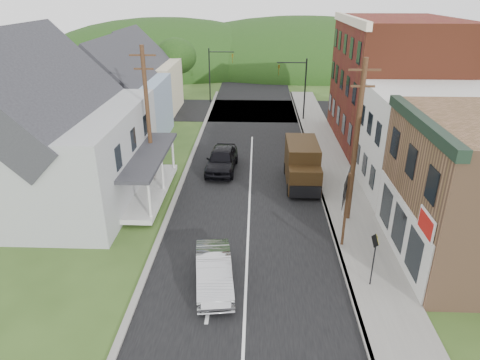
# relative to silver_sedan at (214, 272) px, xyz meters

# --- Properties ---
(ground) EXTENTS (120.00, 120.00, 0.00)m
(ground) POSITION_rel_silver_sedan_xyz_m (1.41, 2.64, -0.72)
(ground) COLOR #2D4719
(ground) RESTS_ON ground
(road) EXTENTS (9.00, 90.00, 0.02)m
(road) POSITION_rel_silver_sedan_xyz_m (1.41, 12.64, -0.72)
(road) COLOR black
(road) RESTS_ON ground
(cross_road) EXTENTS (60.00, 9.00, 0.02)m
(cross_road) POSITION_rel_silver_sedan_xyz_m (1.41, 29.64, -0.72)
(cross_road) COLOR black
(cross_road) RESTS_ON ground
(sidewalk_right) EXTENTS (2.80, 55.00, 0.15)m
(sidewalk_right) POSITION_rel_silver_sedan_xyz_m (7.31, 10.64, -0.64)
(sidewalk_right) COLOR slate
(sidewalk_right) RESTS_ON ground
(curb_right) EXTENTS (0.20, 55.00, 0.15)m
(curb_right) POSITION_rel_silver_sedan_xyz_m (5.96, 10.64, -0.64)
(curb_right) COLOR slate
(curb_right) RESTS_ON ground
(curb_left) EXTENTS (0.30, 55.00, 0.12)m
(curb_left) POSITION_rel_silver_sedan_xyz_m (-3.24, 10.64, -0.66)
(curb_left) COLOR slate
(curb_left) RESTS_ON ground
(storefront_white) EXTENTS (8.00, 7.00, 6.50)m
(storefront_white) POSITION_rel_silver_sedan_xyz_m (12.71, 10.14, 2.53)
(storefront_white) COLOR silver
(storefront_white) RESTS_ON ground
(storefront_red) EXTENTS (8.00, 12.00, 10.00)m
(storefront_red) POSITION_rel_silver_sedan_xyz_m (12.71, 19.64, 4.28)
(storefront_red) COLOR #612817
(storefront_red) RESTS_ON ground
(house_gray) EXTENTS (10.20, 12.24, 8.35)m
(house_gray) POSITION_rel_silver_sedan_xyz_m (-10.59, 8.64, 3.51)
(house_gray) COLOR #ADAFB2
(house_gray) RESTS_ON ground
(house_blue) EXTENTS (7.14, 8.16, 7.28)m
(house_blue) POSITION_rel_silver_sedan_xyz_m (-9.59, 19.64, 2.97)
(house_blue) COLOR #7C8AA9
(house_blue) RESTS_ON ground
(house_cream) EXTENTS (7.14, 8.16, 7.28)m
(house_cream) POSITION_rel_silver_sedan_xyz_m (-10.09, 28.64, 2.97)
(house_cream) COLOR beige
(house_cream) RESTS_ON ground
(utility_pole_right) EXTENTS (1.60, 0.26, 9.00)m
(utility_pole_right) POSITION_rel_silver_sedan_xyz_m (7.01, 6.14, 3.94)
(utility_pole_right) COLOR #472D19
(utility_pole_right) RESTS_ON ground
(utility_pole_left) EXTENTS (1.60, 0.26, 9.00)m
(utility_pole_left) POSITION_rel_silver_sedan_xyz_m (-5.09, 10.64, 3.94)
(utility_pole_left) COLOR #472D19
(utility_pole_left) RESTS_ON ground
(traffic_signal_right) EXTENTS (2.87, 0.20, 6.00)m
(traffic_signal_right) POSITION_rel_silver_sedan_xyz_m (5.71, 26.14, 3.04)
(traffic_signal_right) COLOR black
(traffic_signal_right) RESTS_ON ground
(traffic_signal_left) EXTENTS (2.87, 0.20, 6.00)m
(traffic_signal_left) POSITION_rel_silver_sedan_xyz_m (-2.90, 33.14, 3.04)
(traffic_signal_left) COLOR black
(traffic_signal_left) RESTS_ON ground
(tree_left_b) EXTENTS (4.80, 4.80, 6.94)m
(tree_left_b) POSITION_rel_silver_sedan_xyz_m (-15.59, 14.64, 4.16)
(tree_left_b) COLOR #382616
(tree_left_b) RESTS_ON ground
(tree_left_c) EXTENTS (5.80, 5.80, 8.41)m
(tree_left_c) POSITION_rel_silver_sedan_xyz_m (-17.59, 22.64, 5.22)
(tree_left_c) COLOR #382616
(tree_left_c) RESTS_ON ground
(tree_left_d) EXTENTS (4.80, 4.80, 6.94)m
(tree_left_d) POSITION_rel_silver_sedan_xyz_m (-7.59, 34.64, 4.16)
(tree_left_d) COLOR #382616
(tree_left_d) RESTS_ON ground
(forested_ridge) EXTENTS (90.00, 30.00, 16.00)m
(forested_ridge) POSITION_rel_silver_sedan_xyz_m (1.41, 57.64, -0.72)
(forested_ridge) COLOR black
(forested_ridge) RESTS_ON ground
(silver_sedan) EXTENTS (2.10, 4.54, 1.44)m
(silver_sedan) POSITION_rel_silver_sedan_xyz_m (0.00, 0.00, 0.00)
(silver_sedan) COLOR #ABACB0
(silver_sedan) RESTS_ON ground
(dark_sedan) EXTENTS (2.28, 5.11, 1.71)m
(dark_sedan) POSITION_rel_silver_sedan_xyz_m (-0.67, 13.01, 0.13)
(dark_sedan) COLOR black
(dark_sedan) RESTS_ON ground
(delivery_van) EXTENTS (2.10, 5.05, 2.82)m
(delivery_van) POSITION_rel_silver_sedan_xyz_m (4.81, 10.88, 0.71)
(delivery_van) COLOR black
(delivery_van) RESTS_ON ground
(route_sign_cluster) EXTENTS (0.78, 2.16, 3.94)m
(route_sign_cluster) POSITION_rel_silver_sedan_xyz_m (6.15, 3.36, 1.98)
(route_sign_cluster) COLOR #472D19
(route_sign_cluster) RESTS_ON sidewalk_right
(warning_sign) EXTENTS (0.17, 0.71, 2.59)m
(warning_sign) POSITION_rel_silver_sedan_xyz_m (6.85, 0.15, 1.09)
(warning_sign) COLOR black
(warning_sign) RESTS_ON sidewalk_right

